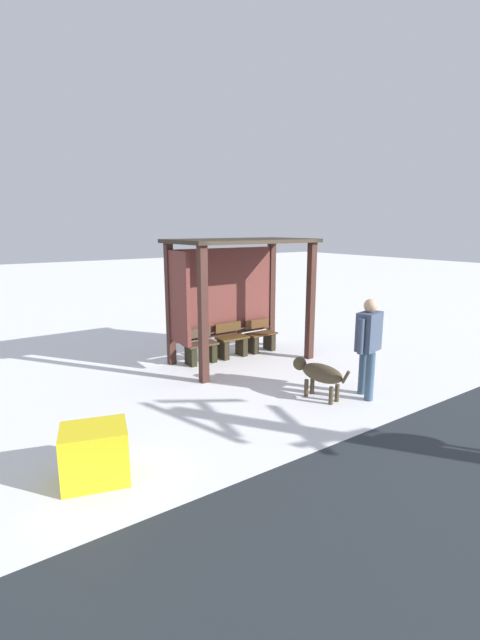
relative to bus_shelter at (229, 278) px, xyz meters
The scene contains 8 objects.
ground_plane 1.75m from the bus_shelter, 62.87° to the right, with size 60.00×60.00×0.00m, color white.
bus_shelter is the anchor object (origin of this frame).
bench_left_inside 1.58m from the bus_shelter, behind, with size 0.68×0.36×0.70m.
bench_center_inside 1.44m from the bus_shelter, 39.85° to the left, with size 0.68×0.37×0.73m.
bench_right_inside 1.71m from the bus_shelter, ahead, with size 0.68×0.36×0.70m.
person_walking 3.20m from the bus_shelter, 77.60° to the right, with size 0.63×0.42×1.63m.
dog 2.93m from the bus_shelter, 90.11° to the right, with size 0.40×1.06×0.61m.
grit_bin 4.94m from the bus_shelter, 141.71° to the right, with size 0.70×0.56×0.62m, color yellow.
Camera 1 is at (-5.04, -7.16, 2.73)m, focal length 24.55 mm.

